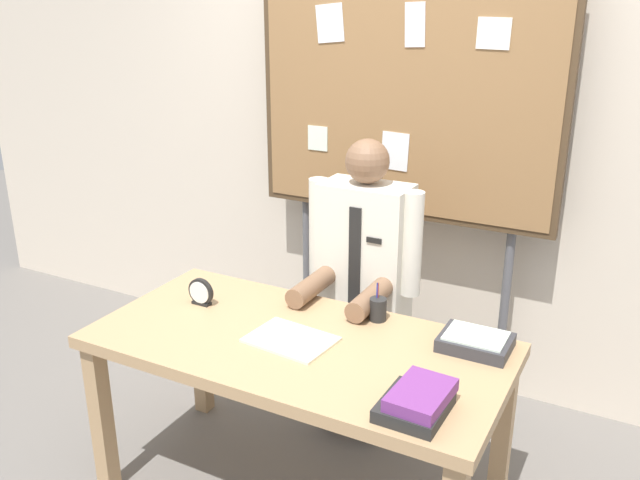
% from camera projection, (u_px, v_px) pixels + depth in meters
% --- Properties ---
extents(back_wall, '(6.40, 0.08, 2.70)m').
position_uv_depth(back_wall, '(417.00, 130.00, 3.43)').
color(back_wall, beige).
rests_on(back_wall, ground_plane).
extents(desk, '(1.61, 0.79, 0.74)m').
position_uv_depth(desk, '(297.00, 360.00, 2.63)').
color(desk, tan).
rests_on(desk, ground_plane).
extents(person, '(0.55, 0.56, 1.42)m').
position_uv_depth(person, '(363.00, 300.00, 3.14)').
color(person, '#2D2D33').
rests_on(person, ground_plane).
extents(bulletin_board, '(1.52, 0.09, 2.21)m').
position_uv_depth(bulletin_board, '(405.00, 94.00, 3.19)').
color(bulletin_board, '#4C3823').
rests_on(bulletin_board, ground_plane).
extents(book_stack, '(0.21, 0.25, 0.09)m').
position_uv_depth(book_stack, '(417.00, 401.00, 2.13)').
color(book_stack, '#262626').
rests_on(book_stack, desk).
extents(open_notebook, '(0.34, 0.26, 0.01)m').
position_uv_depth(open_notebook, '(291.00, 340.00, 2.59)').
color(open_notebook, '#F4EFCC').
rests_on(open_notebook, desk).
extents(desk_clock, '(0.12, 0.04, 0.12)m').
position_uv_depth(desk_clock, '(201.00, 293.00, 2.88)').
color(desk_clock, black).
rests_on(desk_clock, desk).
extents(pen_holder, '(0.07, 0.07, 0.16)m').
position_uv_depth(pen_holder, '(378.00, 309.00, 2.75)').
color(pen_holder, '#262626').
rests_on(pen_holder, desk).
extents(paper_tray, '(0.26, 0.20, 0.06)m').
position_uv_depth(paper_tray, '(475.00, 342.00, 2.53)').
color(paper_tray, '#333338').
rests_on(paper_tray, desk).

